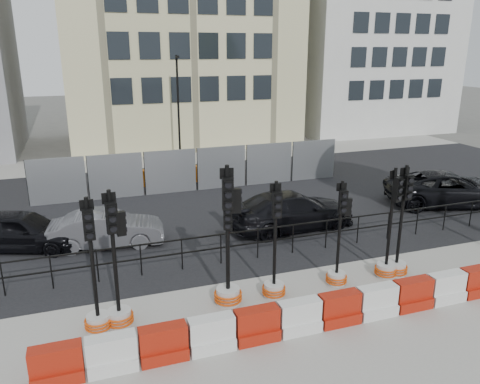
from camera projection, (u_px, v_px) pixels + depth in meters
name	position (u px, v px, depth m)	size (l,w,h in m)	color
ground	(272.00, 275.00, 13.60)	(120.00, 120.00, 0.00)	#51514C
sidewalk_near	(323.00, 331.00, 10.89)	(40.00, 6.00, 0.02)	gray
road	(209.00, 203.00, 19.92)	(40.00, 14.00, 0.03)	black
sidewalk_far	(169.00, 158.00, 28.06)	(40.00, 4.00, 0.02)	gray
building_cream	(175.00, 7.00, 31.45)	(15.00, 10.06, 18.00)	beige
building_white	(366.00, 26.00, 36.43)	(12.00, 9.06, 16.00)	silver
kerb_railing	(258.00, 238.00, 14.49)	(18.00, 0.04, 1.00)	black
heras_fencing	(192.00, 172.00, 22.25)	(14.33, 1.72, 2.00)	#919499
lamp_post_far	(178.00, 106.00, 26.35)	(0.12, 0.56, 6.00)	black
barrier_row	(319.00, 314.00, 10.97)	(12.55, 0.50, 0.80)	#A9280D
traffic_signal_a	(97.00, 305.00, 10.76)	(0.65, 0.65, 3.28)	silver
traffic_signal_b	(118.00, 295.00, 10.91)	(0.67, 0.67, 3.38)	silver
traffic_signal_c	(228.00, 282.00, 11.97)	(0.58, 0.58, 2.92)	silver
traffic_signal_d	(228.00, 273.00, 11.83)	(0.73, 0.73, 3.69)	silver
traffic_signal_e	(274.00, 274.00, 12.25)	(0.63, 0.63, 3.20)	silver
traffic_signal_f	(338.00, 261.00, 12.88)	(0.59, 0.59, 3.01)	silver
traffic_signal_g	(388.00, 255.00, 13.34)	(0.64, 0.64, 3.25)	silver
traffic_signal_h	(398.00, 253.00, 13.44)	(0.65, 0.65, 3.30)	silver
car_a	(21.00, 230.00, 15.22)	(4.16, 2.80, 1.32)	black
car_b	(107.00, 229.00, 15.47)	(3.82, 1.72, 1.21)	#515156
car_c	(292.00, 210.00, 16.98)	(4.88, 2.28, 1.38)	black
car_d	(448.00, 189.00, 19.57)	(5.55, 3.75, 1.41)	black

